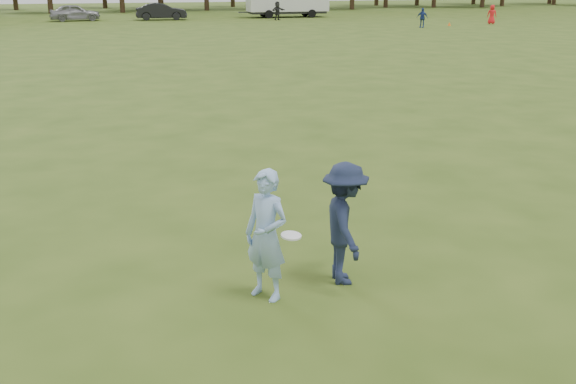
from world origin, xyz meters
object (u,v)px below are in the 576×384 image
Objects in this scene: defender at (345,224)px; player_far_d at (277,11)px; car_e at (75,12)px; car_f at (161,12)px; field_cone at (449,24)px; player_far_b at (422,18)px; thrower at (266,235)px; player_far_c at (492,14)px.

defender is 56.70m from player_far_d.
player_far_d reaches higher than car_e.
car_f is at bearing 133.47° from player_far_d.
player_far_d is 5.73× the size of field_cone.
field_cone is (22.88, -13.61, -0.63)m from car_f.
player_far_b is 3.45m from field_cone.
player_far_d is 10.98m from car_f.
player_far_b is 31.66m from car_e.
thrower reaches higher than car_f.
defender is 0.39× the size of car_e.
player_far_b is at bearing 113.04° from thrower.
thrower is 5.96× the size of field_cone.
thrower is 57.17m from player_far_d.
player_far_c is (7.60, 2.13, 0.04)m from player_far_b.
thrower reaches higher than player_far_b.
player_far_d is 16.27m from field_cone.
car_e is (-18.43, 3.63, -0.09)m from player_far_d.
field_cone is (-4.46, -0.85, -0.67)m from player_far_c.
player_far_b is at bearing -82.94° from player_far_d.
car_e is at bearing -169.26° from player_far_b.
car_e is at bearing 8.39° from player_far_c.
thrower is at bearing 177.46° from car_e.
player_far_d is at bearing -102.57° from car_f.
player_far_c is 37.66m from car_e.
car_e reaches higher than field_cone.
car_e is 7.89m from car_f.
car_f is at bearing 4.19° from player_far_c.
player_far_d is at bearing -0.96° from player_far_c.
thrower is 1.18m from defender.
car_f is (-27.34, 12.75, -0.04)m from player_far_c.
thrower is 59.30m from car_e.
player_far_b is 24.72m from car_f.
car_e is at bearing 145.29° from thrower.
thrower reaches higher than car_e.
player_far_b is 0.34× the size of car_e.
defender is 5.82× the size of field_cone.
player_far_c is 5.44× the size of field_cone.
player_far_d is (13.76, 55.49, -0.03)m from thrower.
field_cone is (3.14, 1.28, -0.63)m from player_far_b.
car_f is at bearing 4.43° from defender.
car_e is at bearing 138.22° from player_far_d.
thrower is at bearing -77.68° from player_far_b.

